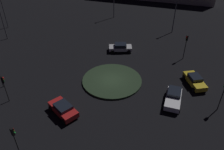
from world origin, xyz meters
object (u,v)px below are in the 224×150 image
(car_white, at_px, (173,98))
(traffic_light_west, at_px, (224,90))
(traffic_light_northeast, at_px, (4,84))
(car_yellow, at_px, (195,80))
(traffic_light_southwest, at_px, (186,43))
(streetlamp_southeast_near, at_px, (1,14))
(car_red, at_px, (63,109))
(car_silver, at_px, (120,47))
(traffic_light_northeast_near, at_px, (14,137))
(streetlamp_southwest, at_px, (175,10))

(car_white, bearing_deg, traffic_light_west, 93.69)
(traffic_light_northeast, bearing_deg, car_yellow, -10.25)
(traffic_light_southwest, relative_size, streetlamp_southeast_near, 0.53)
(car_red, bearing_deg, car_silver, -66.86)
(car_white, height_order, traffic_light_northeast_near, traffic_light_northeast_near)
(car_silver, bearing_deg, car_white, -66.39)
(streetlamp_southwest, distance_m, streetlamp_southeast_near, 34.00)
(streetlamp_southeast_near, bearing_deg, traffic_light_southwest, 176.63)
(streetlamp_southeast_near, bearing_deg, traffic_light_west, 159.17)
(car_red, distance_m, traffic_light_northeast, 8.21)
(traffic_light_northeast, height_order, traffic_light_northeast_near, traffic_light_northeast_near)
(streetlamp_southwest, bearing_deg, traffic_light_west, 101.36)
(traffic_light_west, distance_m, traffic_light_southwest, 12.67)
(car_silver, relative_size, traffic_light_northeast, 1.12)
(streetlamp_southeast_near, bearing_deg, traffic_light_northeast_near, 123.57)
(traffic_light_west, relative_size, traffic_light_northeast_near, 1.07)
(car_silver, bearing_deg, traffic_light_southwest, -15.71)
(car_silver, xyz_separation_m, traffic_light_northeast, (12.43, 16.20, 2.01))
(car_white, xyz_separation_m, streetlamp_southwest, (-0.79, -22.84, 4.02))
(traffic_light_northeast_near, bearing_deg, car_silver, 9.66)
(car_red, relative_size, car_silver, 1.02)
(car_yellow, relative_size, traffic_light_northeast_near, 1.14)
(car_red, bearing_deg, traffic_light_southwest, -95.67)
(car_yellow, relative_size, traffic_light_west, 1.06)
(traffic_light_southwest, bearing_deg, traffic_light_west, 66.75)
(traffic_light_west, bearing_deg, traffic_light_northeast, 21.22)
(car_yellow, xyz_separation_m, traffic_light_southwest, (0.99, -7.36, 2.31))
(car_red, height_order, traffic_light_northeast_near, traffic_light_northeast_near)
(car_yellow, distance_m, traffic_light_west, 5.87)
(traffic_light_west, relative_size, streetlamp_southeast_near, 0.53)
(traffic_light_northeast_near, bearing_deg, car_red, 7.50)
(car_white, bearing_deg, traffic_light_northeast, -72.12)
(car_white, xyz_separation_m, car_yellow, (-3.18, -4.44, 0.02))
(car_red, bearing_deg, traffic_light_west, -129.84)
(car_white, height_order, traffic_light_northeast, traffic_light_northeast)
(traffic_light_west, height_order, traffic_light_southwest, traffic_light_west)
(car_white, height_order, traffic_light_west, traffic_light_west)
(traffic_light_northeast, bearing_deg, traffic_light_northeast_near, -80.93)
(car_white, relative_size, streetlamp_southeast_near, 0.55)
(car_red, distance_m, traffic_light_west, 19.38)
(car_red, xyz_separation_m, car_silver, (-4.53, -17.18, -0.01))
(traffic_light_northeast, bearing_deg, traffic_light_southwest, 4.85)
(traffic_light_southwest, height_order, streetlamp_southwest, streetlamp_southwest)
(streetlamp_southeast_near, bearing_deg, car_yellow, 165.09)
(traffic_light_northeast_near, relative_size, streetlamp_southeast_near, 0.50)
(streetlamp_southeast_near, bearing_deg, car_red, 135.49)
(traffic_light_west, distance_m, streetlamp_southeast_near, 40.12)
(traffic_light_northeast_near, height_order, streetlamp_southeast_near, streetlamp_southeast_near)
(car_yellow, bearing_deg, streetlamp_southeast_near, -124.69)
(car_yellow, relative_size, streetlamp_southwest, 0.61)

